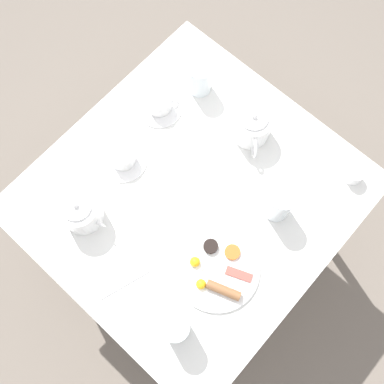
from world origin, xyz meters
name	(u,v)px	position (x,y,z in m)	size (l,w,h in m)	color
ground_plane	(192,239)	(0.00, 0.00, 0.00)	(8.00, 8.00, 0.00)	#70665B
table	(192,200)	(0.00, 0.00, 0.65)	(0.98, 0.93, 0.72)	white
breakfast_plate	(216,270)	(-0.13, -0.22, 0.73)	(0.27, 0.27, 0.04)	white
teapot_near	(252,126)	(0.29, 0.00, 0.78)	(0.17, 0.17, 0.13)	white
teapot_far	(80,211)	(-0.29, 0.21, 0.78)	(0.13, 0.22, 0.13)	white
teacup_with_saucer_left	(123,157)	(-0.07, 0.25, 0.75)	(0.16, 0.16, 0.07)	white
teacup_with_saucer_right	(159,104)	(0.16, 0.29, 0.75)	(0.16, 0.16, 0.07)	white
water_glass_tall	(176,328)	(-0.34, -0.25, 0.79)	(0.08, 0.08, 0.14)	white
water_glass_short	(200,78)	(0.31, 0.24, 0.78)	(0.08, 0.08, 0.12)	white
wine_glass_spare	(280,204)	(0.14, -0.24, 0.80)	(0.08, 0.08, 0.15)	white
creamer_jug	(354,174)	(0.40, -0.35, 0.75)	(0.08, 0.06, 0.05)	white
fork_by_plate	(124,284)	(-0.35, -0.04, 0.72)	(0.17, 0.07, 0.00)	silver
knife_by_plate	(191,175)	(0.05, 0.05, 0.72)	(0.02, 0.21, 0.00)	silver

